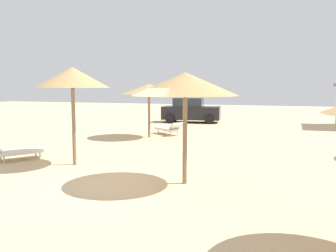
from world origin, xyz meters
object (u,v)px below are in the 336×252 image
at_px(parasol_0, 72,78).
at_px(parasol_1, 149,89).
at_px(parasol_5, 185,84).
at_px(parked_car, 191,111).
at_px(lounger_1, 169,129).
at_px(lounger_0, 16,151).

bearing_deg(parasol_0, parasol_1, 90.69).
height_order(parasol_5, parked_car, parasol_5).
height_order(parasol_5, lounger_1, parasol_5).
bearing_deg(lounger_0, parasol_5, -9.16).
xyz_separation_m(parasol_1, parked_car, (-0.03, 7.92, -1.57)).
bearing_deg(parasol_5, parasol_0, 165.43).
relative_size(parasol_0, parasol_1, 1.13).
distance_m(parasol_1, lounger_1, 2.50).
height_order(lounger_1, parked_car, parked_car).
bearing_deg(parked_car, parasol_1, -89.78).
xyz_separation_m(parasol_1, parasol_5, (4.11, -7.77, 0.21)).
xyz_separation_m(parasol_0, parked_car, (-0.11, 14.64, -1.99)).
bearing_deg(parasol_1, lounger_0, -108.36).
relative_size(parasol_5, lounger_0, 1.51).
xyz_separation_m(parasol_1, lounger_0, (-2.24, -6.74, -2.07)).
xyz_separation_m(parasol_0, parasol_5, (4.03, -1.05, -0.21)).
bearing_deg(parasol_5, lounger_1, 111.15).
distance_m(parasol_5, lounger_1, 9.93).
bearing_deg(parasol_1, lounger_1, 63.26).
distance_m(parasol_5, parked_car, 16.32).
height_order(parasol_0, lounger_1, parasol_0).
xyz_separation_m(parasol_5, parked_car, (-4.14, 15.69, -1.77)).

